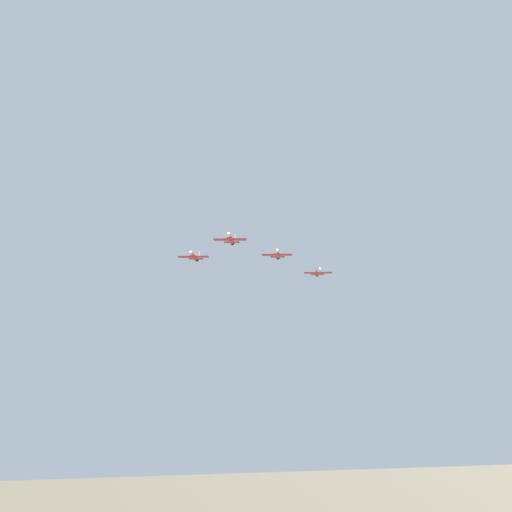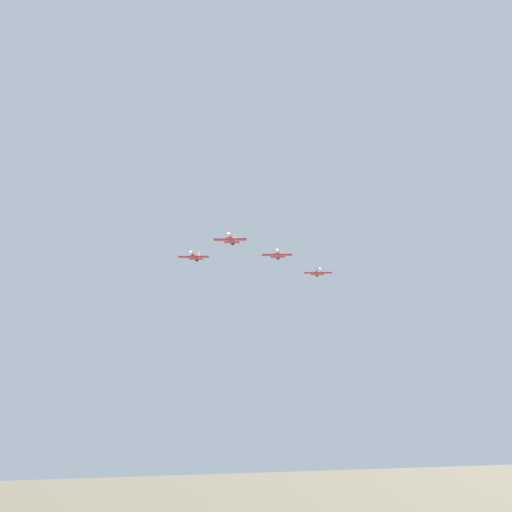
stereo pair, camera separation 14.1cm
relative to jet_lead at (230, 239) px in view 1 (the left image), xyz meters
name	(u,v)px [view 1 (the left image)]	position (x,y,z in m)	size (l,w,h in m)	color
jet_lead	(230,239)	(0.00, 0.00, 0.00)	(10.53, 16.50, 3.52)	red
jet_left_wingman	(277,254)	(17.42, 12.32, -2.33)	(10.35, 16.18, 3.45)	red
jet_right_wingman	(193,256)	(-9.35, 19.17, -2.71)	(10.60, 16.63, 3.54)	red
jet_left_outer	(318,272)	(34.83, 24.64, -6.29)	(10.24, 16.09, 3.42)	red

